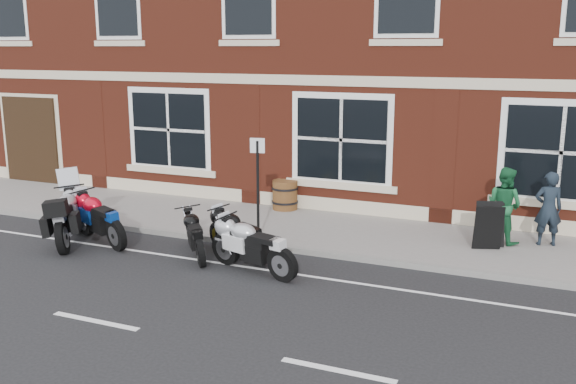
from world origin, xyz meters
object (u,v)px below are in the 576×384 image
moto_sport_red (100,217)px  a_board_sign (489,226)px  moto_sport_silver (252,244)px  moto_naked_black (196,233)px  parking_sign (258,182)px  pedestrian_left (548,209)px  pedestrian_right (504,205)px  moto_sport_black (238,232)px  barrel_planter (285,195)px  moto_touring_silver (71,214)px

moto_sport_red → a_board_sign: bearing=-47.3°
moto_sport_silver → moto_naked_black: (-1.48, 0.41, -0.05)m
moto_sport_silver → parking_sign: size_ratio=0.93×
pedestrian_left → pedestrian_right: bearing=-7.1°
moto_sport_black → a_board_sign: (4.70, 2.14, 0.10)m
moto_sport_red → pedestrian_left: 9.58m
pedestrian_left → pedestrian_right: pedestrian_right is taller
a_board_sign → barrel_planter: bearing=145.9°
a_board_sign → moto_sport_black: bearing=-174.6°
moto_touring_silver → barrel_planter: moto_touring_silver is taller
moto_sport_black → pedestrian_left: 6.47m
moto_touring_silver → parking_sign: bearing=-12.6°
moto_sport_red → moto_sport_silver: moto_sport_red is taller
pedestrian_left → moto_naked_black: bearing=8.8°
pedestrian_left → parking_sign: size_ratio=0.71×
moto_sport_red → a_board_sign: 8.31m
moto_touring_silver → moto_sport_silver: size_ratio=1.00×
pedestrian_right → a_board_sign: size_ratio=1.70×
moto_touring_silver → moto_sport_silver: 4.52m
pedestrian_left → barrel_planter: 6.32m
barrel_planter → parking_sign: (0.56, -2.75, 0.91)m
moto_sport_black → moto_sport_silver: bearing=-110.5°
moto_sport_silver → pedestrian_right: 5.48m
moto_sport_silver → moto_naked_black: 1.54m
moto_sport_red → moto_naked_black: bearing=-64.8°
moto_naked_black → pedestrian_left: (6.58, 3.21, 0.41)m
moto_naked_black → pedestrian_left: pedestrian_left is taller
pedestrian_left → parking_sign: 6.10m
moto_touring_silver → moto_sport_black: size_ratio=1.15×
moto_sport_red → moto_naked_black: size_ratio=1.33×
moto_sport_black → a_board_sign: bearing=-38.8°
pedestrian_left → a_board_sign: (-1.09, -0.73, -0.31)m
moto_sport_red → parking_sign: 3.59m
parking_sign → barrel_planter: bearing=87.7°
barrel_planter → parking_sign: bearing=-78.4°
moto_naked_black → parking_sign: bearing=12.8°
moto_sport_silver → pedestrian_left: 6.26m
moto_naked_black → pedestrian_right: bearing=-11.3°
barrel_planter → moto_touring_silver: bearing=-129.2°
barrel_planter → parking_sign: size_ratio=0.34×
moto_sport_red → a_board_sign: a_board_sign is taller
pedestrian_left → pedestrian_right: size_ratio=0.97×
moto_touring_silver → parking_sign: (3.90, 1.35, 0.78)m
pedestrian_right → moto_naked_black: bearing=57.6°
moto_sport_silver → a_board_sign: 4.94m
moto_sport_red → moto_touring_silver: bearing=137.8°
moto_sport_red → barrel_planter: size_ratio=2.75×
moto_sport_silver → moto_naked_black: bearing=91.5°
a_board_sign → parking_sign: (-4.63, -1.36, 0.81)m
moto_touring_silver → pedestrian_left: bearing=-11.9°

